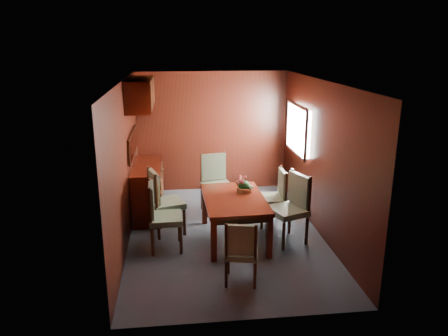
{
  "coord_description": "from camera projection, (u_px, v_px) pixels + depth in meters",
  "views": [
    {
      "loc": [
        -0.75,
        -6.35,
        2.97
      ],
      "look_at": [
        0.0,
        0.16,
        1.05
      ],
      "focal_mm": 35.0,
      "sensor_mm": 36.0,
      "label": 1
    }
  ],
  "objects": [
    {
      "name": "chair_left_far",
      "position": [
        162.0,
        198.0,
        6.84
      ],
      "size": [
        0.61,
        0.62,
        1.06
      ],
      "rotation": [
        0.0,
        0.0,
        -1.27
      ],
      "color": "black",
      "rests_on": "ground"
    },
    {
      "name": "flower_centerpiece",
      "position": [
        244.0,
        184.0,
        6.83
      ],
      "size": [
        0.26,
        0.26,
        0.26
      ],
      "color": "#AB5C34",
      "rests_on": "dining_table"
    },
    {
      "name": "ground",
      "position": [
        225.0,
        234.0,
        6.97
      ],
      "size": [
        4.5,
        4.5,
        0.0
      ],
      "primitive_type": "plane",
      "color": "#3F4855",
      "rests_on": "ground"
    },
    {
      "name": "sideboard",
      "position": [
        148.0,
        190.0,
        7.66
      ],
      "size": [
        0.48,
        1.4,
        0.9
      ],
      "primitive_type": "cube",
      "color": "#390F07",
      "rests_on": "ground"
    },
    {
      "name": "chair_left_near",
      "position": [
        160.0,
        213.0,
        6.32
      ],
      "size": [
        0.49,
        0.51,
        1.03
      ],
      "rotation": [
        0.0,
        0.0,
        -1.53
      ],
      "color": "black",
      "rests_on": "ground"
    },
    {
      "name": "chair_right_far",
      "position": [
        276.0,
        194.0,
        7.22
      ],
      "size": [
        0.44,
        0.46,
        0.95
      ],
      "rotation": [
        0.0,
        0.0,
        1.55
      ],
      "color": "black",
      "rests_on": "ground"
    },
    {
      "name": "chair_head",
      "position": [
        241.0,
        249.0,
        5.41
      ],
      "size": [
        0.48,
        0.47,
        0.86
      ],
      "rotation": [
        0.0,
        0.0,
        -0.2
      ],
      "color": "black",
      "rests_on": "ground"
    },
    {
      "name": "chair_foot",
      "position": [
        215.0,
        179.0,
        7.79
      ],
      "size": [
        0.59,
        0.57,
        1.05
      ],
      "rotation": [
        0.0,
        0.0,
        3.35
      ],
      "color": "black",
      "rests_on": "ground"
    },
    {
      "name": "room_shell",
      "position": [
        216.0,
        130.0,
        6.82
      ],
      "size": [
        3.06,
        4.52,
        2.41
      ],
      "color": "black",
      "rests_on": "ground"
    },
    {
      "name": "chair_right_near",
      "position": [
        292.0,
        204.0,
        6.59
      ],
      "size": [
        0.64,
        0.65,
        1.07
      ],
      "rotation": [
        0.0,
        0.0,
        1.93
      ],
      "color": "black",
      "rests_on": "ground"
    },
    {
      "name": "dining_table",
      "position": [
        234.0,
        203.0,
        6.64
      ],
      "size": [
        0.94,
        1.48,
        0.68
      ],
      "rotation": [
        0.0,
        0.0,
        0.02
      ],
      "color": "#390F07",
      "rests_on": "ground"
    }
  ]
}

